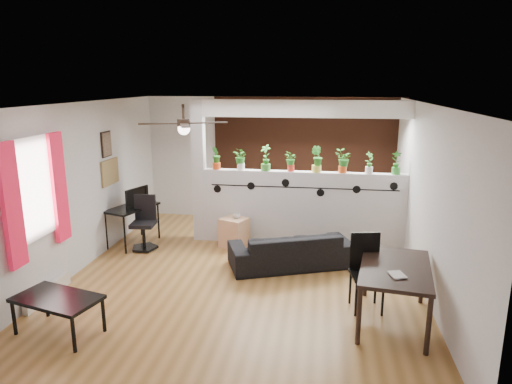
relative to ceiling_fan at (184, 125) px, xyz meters
name	(u,v)px	position (x,y,z in m)	size (l,w,h in m)	color
room_shell	(244,193)	(0.80, 0.30, -1.01)	(6.30, 7.10, 2.90)	brown
partition_wall	(303,208)	(1.60, 1.80, -1.64)	(3.60, 0.18, 1.35)	#BCBCC1
ceiling_header	(305,109)	(1.60, 1.80, 0.14)	(3.60, 0.18, 0.30)	white
pier_column	(199,171)	(-0.31, 1.80, -1.01)	(0.22, 0.20, 2.60)	#BCBCC1
brick_panel	(307,161)	(1.60, 3.27, -1.01)	(3.90, 0.05, 2.60)	#A24D2F
vine_decal	(303,188)	(1.60, 1.70, -1.23)	(3.31, 0.01, 0.30)	black
window_assembly	(35,192)	(-1.76, -0.90, -0.81)	(0.09, 1.30, 1.55)	white
baseboard_heater	(48,292)	(-1.74, -0.90, -2.22)	(0.08, 1.00, 0.18)	silver
corkboard	(110,172)	(-1.78, 1.25, -0.96)	(0.03, 0.60, 0.45)	olive
framed_art	(106,144)	(-1.78, 1.20, -0.46)	(0.03, 0.34, 0.44)	#8C7259
ceiling_fan	(184,125)	(0.00, 0.00, 0.00)	(1.19, 1.19, 0.43)	black
potted_plant_0	(216,157)	(0.02, 1.80, -0.74)	(0.22, 0.25, 0.42)	#C54417
potted_plant_1	(241,158)	(0.47, 1.80, -0.75)	(0.25, 0.24, 0.40)	white
potted_plant_2	(266,157)	(0.92, 1.80, -0.72)	(0.31, 0.29, 0.47)	#408831
potted_plant_3	(291,161)	(1.37, 1.80, -0.77)	(0.21, 0.22, 0.36)	red
potted_plant_4	(317,158)	(1.83, 1.80, -0.72)	(0.30, 0.29, 0.46)	#CBC947
potted_plant_5	(343,160)	(2.28, 1.80, -0.75)	(0.21, 0.17, 0.41)	#DC5019
potted_plant_6	(369,162)	(2.73, 1.80, -0.76)	(0.24, 0.23, 0.38)	silver
potted_plant_7	(397,162)	(3.18, 1.80, -0.75)	(0.23, 0.20, 0.41)	#318832
sofa	(291,250)	(1.47, 0.73, -2.04)	(1.85, 0.73, 0.54)	black
cube_shelf	(234,233)	(0.40, 1.46, -2.05)	(0.44, 0.39, 0.53)	tan
cup	(237,216)	(0.45, 1.46, -1.73)	(0.12, 0.12, 0.09)	gray
computer_desk	(132,210)	(-1.45, 1.34, -1.68)	(0.80, 1.09, 0.71)	black
monitor	(135,200)	(-1.45, 1.49, -1.52)	(0.05, 0.31, 0.18)	black
office_chair	(144,226)	(-1.15, 1.13, -1.90)	(0.49, 0.49, 0.94)	black
dining_table	(395,272)	(2.85, -0.84, -1.66)	(1.00, 1.44, 0.73)	black
book	(391,275)	(2.75, -1.14, -1.57)	(0.16, 0.22, 0.02)	gray
folding_chair	(366,265)	(2.54, -0.48, -1.72)	(0.46, 0.46, 1.00)	black
coffee_table	(57,301)	(-1.07, -1.70, -1.90)	(1.10, 0.79, 0.46)	black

